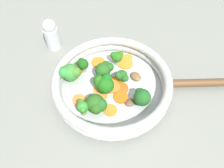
# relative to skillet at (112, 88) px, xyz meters

# --- Properties ---
(ground_plane) EXTENTS (4.00, 4.00, 0.00)m
(ground_plane) POSITION_rel_skillet_xyz_m (0.00, 0.00, -0.01)
(ground_plane) COLOR gray
(skillet) EXTENTS (0.29, 0.29, 0.01)m
(skillet) POSITION_rel_skillet_xyz_m (0.00, 0.00, 0.00)
(skillet) COLOR #B2B5B7
(skillet) RESTS_ON ground_plane
(skillet_rim_wall) EXTENTS (0.31, 0.31, 0.05)m
(skillet_rim_wall) POSITION_rel_skillet_xyz_m (0.00, 0.00, 0.03)
(skillet_rim_wall) COLOR #B5B7B2
(skillet_rim_wall) RESTS_ON skillet
(skillet_handle) EXTENTS (0.19, 0.05, 0.02)m
(skillet_handle) POSITION_rel_skillet_xyz_m (-0.23, 0.04, 0.02)
(skillet_handle) COLOR brown
(skillet_handle) RESTS_ON skillet
(skillet_rivet_left) EXTENTS (0.01, 0.01, 0.01)m
(skillet_rivet_left) POSITION_rel_skillet_xyz_m (-0.12, 0.06, 0.01)
(skillet_rivet_left) COLOR #B4B9B7
(skillet_rivet_left) RESTS_ON skillet
(skillet_rivet_right) EXTENTS (0.01, 0.01, 0.01)m
(skillet_rivet_right) POSITION_rel_skillet_xyz_m (-0.14, -0.02, 0.01)
(skillet_rivet_right) COLOR #B4B2B8
(skillet_rivet_right) RESTS_ON skillet
(carrot_slice_0) EXTENTS (0.04, 0.04, 0.01)m
(carrot_slice_0) POSITION_rel_skillet_xyz_m (0.00, -0.00, 0.01)
(carrot_slice_0) COLOR orange
(carrot_slice_0) RESTS_ON skillet
(carrot_slice_1) EXTENTS (0.05, 0.05, 0.00)m
(carrot_slice_1) POSITION_rel_skillet_xyz_m (-0.02, 0.01, 0.01)
(carrot_slice_1) COLOR #D65D1D
(carrot_slice_1) RESTS_ON skillet
(carrot_slice_2) EXTENTS (0.05, 0.05, 0.00)m
(carrot_slice_2) POSITION_rel_skillet_xyz_m (0.08, -0.08, 0.01)
(carrot_slice_2) COLOR #D65F16
(carrot_slice_2) RESTS_ON skillet
(carrot_slice_3) EXTENTS (0.05, 0.05, 0.00)m
(carrot_slice_3) POSITION_rel_skillet_xyz_m (0.02, -0.09, 0.01)
(carrot_slice_3) COLOR orange
(carrot_slice_3) RESTS_ON skillet
(carrot_slice_4) EXTENTS (0.05, 0.05, 0.01)m
(carrot_slice_4) POSITION_rel_skillet_xyz_m (0.09, 0.03, 0.01)
(carrot_slice_4) COLOR orange
(carrot_slice_4) RESTS_ON skillet
(carrot_slice_5) EXTENTS (0.05, 0.05, 0.00)m
(carrot_slice_5) POSITION_rel_skillet_xyz_m (0.03, 0.02, 0.01)
(carrot_slice_5) COLOR orange
(carrot_slice_5) RESTS_ON skillet
(carrot_slice_6) EXTENTS (0.06, 0.06, 0.00)m
(carrot_slice_6) POSITION_rel_skillet_xyz_m (-0.05, -0.08, 0.01)
(carrot_slice_6) COLOR orange
(carrot_slice_6) RESTS_ON skillet
(carrot_slice_7) EXTENTS (0.05, 0.05, 0.01)m
(carrot_slice_7) POSITION_rel_skillet_xyz_m (-0.02, 0.04, 0.01)
(carrot_slice_7) COLOR orange
(carrot_slice_7) RESTS_ON skillet
(carrot_slice_8) EXTENTS (0.04, 0.04, 0.00)m
(carrot_slice_8) POSITION_rel_skillet_xyz_m (0.03, -0.00, 0.01)
(carrot_slice_8) COLOR orange
(carrot_slice_8) RESTS_ON skillet
(carrot_slice_9) EXTENTS (0.04, 0.04, 0.00)m
(carrot_slice_9) POSITION_rel_skillet_xyz_m (-0.06, -0.10, 0.01)
(carrot_slice_9) COLOR orange
(carrot_slice_9) RESTS_ON skillet
(carrot_slice_10) EXTENTS (0.04, 0.04, 0.00)m
(carrot_slice_10) POSITION_rel_skillet_xyz_m (0.02, 0.07, 0.01)
(carrot_slice_10) COLOR orange
(carrot_slice_10) RESTS_ON skillet
(carrot_slice_11) EXTENTS (0.05, 0.05, 0.01)m
(carrot_slice_11) POSITION_rel_skillet_xyz_m (-0.01, -0.01, 0.01)
(carrot_slice_11) COLOR orange
(carrot_slice_11) RESTS_ON skillet
(broccoli_floret_0) EXTENTS (0.03, 0.04, 0.04)m
(broccoli_floret_0) POSITION_rel_skillet_xyz_m (0.08, 0.06, 0.03)
(broccoli_floret_0) COLOR #6E9857
(broccoli_floret_0) RESTS_ON skillet
(broccoli_floret_1) EXTENTS (0.06, 0.05, 0.06)m
(broccoli_floret_1) POSITION_rel_skillet_xyz_m (0.10, -0.04, 0.04)
(broccoli_floret_1) COLOR #6F9A55
(broccoli_floret_1) RESTS_ON skillet
(broccoli_floret_2) EXTENTS (0.05, 0.05, 0.05)m
(broccoli_floret_2) POSITION_rel_skillet_xyz_m (0.05, 0.06, 0.03)
(broccoli_floret_2) COLOR #5D8C43
(broccoli_floret_2) RESTS_ON skillet
(broccoli_floret_3) EXTENTS (0.05, 0.04, 0.05)m
(broccoli_floret_3) POSITION_rel_skillet_xyz_m (0.01, -0.04, 0.04)
(broccoli_floret_3) COLOR #729852
(broccoli_floret_3) RESTS_ON skillet
(broccoli_floret_4) EXTENTS (0.03, 0.03, 0.04)m
(broccoli_floret_4) POSITION_rel_skillet_xyz_m (0.07, -0.07, 0.03)
(broccoli_floret_4) COLOR #7EA15C
(broccoli_floret_4) RESTS_ON skillet
(broccoli_floret_5) EXTENTS (0.04, 0.05, 0.05)m
(broccoli_floret_5) POSITION_rel_skillet_xyz_m (-0.06, 0.06, 0.03)
(broccoli_floret_5) COLOR #80B16A
(broccoli_floret_5) RESTS_ON skillet
(broccoli_floret_6) EXTENTS (0.03, 0.03, 0.04)m
(broccoli_floret_6) POSITION_rel_skillet_xyz_m (-0.03, -0.01, 0.03)
(broccoli_floret_6) COLOR #77A859
(broccoli_floret_6) RESTS_ON skillet
(broccoli_floret_7) EXTENTS (0.05, 0.05, 0.05)m
(broccoli_floret_7) POSITION_rel_skillet_xyz_m (0.02, 0.01, 0.04)
(broccoli_floret_7) COLOR #7E9A5F
(broccoli_floret_7) RESTS_ON skillet
(broccoli_floret_8) EXTENTS (0.04, 0.03, 0.04)m
(broccoli_floret_8) POSITION_rel_skillet_xyz_m (-0.03, -0.08, 0.03)
(broccoli_floret_8) COLOR #8AA96D
(broccoli_floret_8) RESTS_ON skillet
(mushroom_piece_0) EXTENTS (0.04, 0.04, 0.01)m
(mushroom_piece_0) POSITION_rel_skillet_xyz_m (-0.07, -0.02, 0.01)
(mushroom_piece_0) COLOR brown
(mushroom_piece_0) RESTS_ON skillet
(mushroom_piece_1) EXTENTS (0.03, 0.03, 0.01)m
(mushroom_piece_1) POSITION_rel_skillet_xyz_m (-0.04, 0.06, 0.01)
(mushroom_piece_1) COLOR brown
(mushroom_piece_1) RESTS_ON skillet
(salt_shaker) EXTENTS (0.04, 0.04, 0.10)m
(salt_shaker) POSITION_rel_skillet_xyz_m (0.15, -0.20, 0.04)
(salt_shaker) COLOR silver
(salt_shaker) RESTS_ON ground_plane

